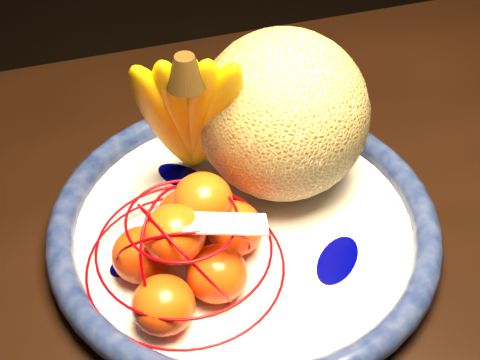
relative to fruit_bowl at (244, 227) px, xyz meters
name	(u,v)px	position (x,y,z in m)	size (l,w,h in m)	color
fruit_bowl	(244,227)	(0.00, 0.00, 0.00)	(0.38, 0.38, 0.03)	white
cantaloupe	(283,115)	(0.06, 0.05, 0.08)	(0.17, 0.17, 0.17)	olive
banana_bunch	(190,110)	(-0.03, 0.07, 0.10)	(0.13, 0.13, 0.20)	#E0AA00
mandarin_bag	(188,246)	(-0.07, -0.03, 0.03)	(0.24, 0.24, 0.11)	#FC4D17
price_tag	(225,224)	(-0.04, -0.06, 0.08)	(0.07, 0.03, 0.00)	white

